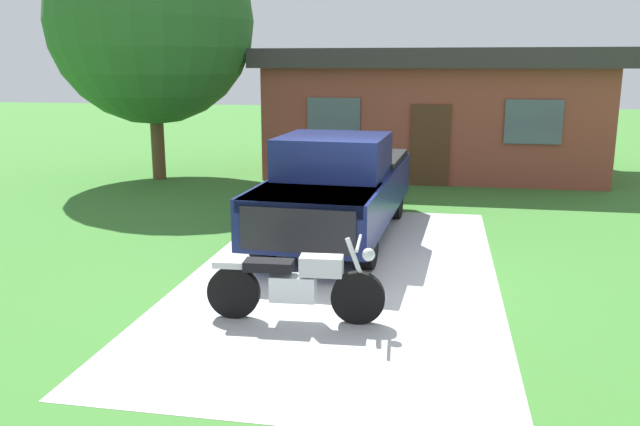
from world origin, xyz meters
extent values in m
plane|color=#39742D|center=(0.00, 0.00, 0.00)|extent=(80.00, 80.00, 0.00)
cube|color=#B9B9B9|center=(0.00, 0.00, 0.00)|extent=(4.54, 8.77, 0.01)
cylinder|color=black|center=(0.45, -1.92, 0.33)|extent=(0.67, 0.16, 0.66)
cylinder|color=black|center=(-1.10, -2.02, 0.33)|extent=(0.67, 0.16, 0.66)
cube|color=silver|center=(-0.35, -1.97, 0.42)|extent=(0.57, 0.29, 0.32)
cube|color=#B7BABF|center=(0.00, -1.95, 0.72)|extent=(0.53, 0.29, 0.24)
cube|color=black|center=(-0.65, -1.99, 0.70)|extent=(0.62, 0.31, 0.12)
cube|color=#B7BABF|center=(-1.10, -2.02, 0.70)|extent=(0.49, 0.23, 0.08)
cylinder|color=silver|center=(0.45, -1.92, 0.70)|extent=(0.33, 0.08, 0.77)
cylinder|color=silver|center=(0.45, -1.92, 1.02)|extent=(0.08, 0.70, 0.04)
sphere|color=silver|center=(0.57, -1.92, 0.88)|extent=(0.16, 0.16, 0.16)
cylinder|color=black|center=(0.28, 0.32, 0.42)|extent=(0.34, 0.85, 0.84)
cylinder|color=black|center=(-1.35, 0.41, 0.42)|extent=(0.34, 0.85, 0.84)
cylinder|color=black|center=(0.47, 3.82, 0.42)|extent=(0.34, 0.85, 0.84)
cylinder|color=black|center=(-1.17, 3.90, 0.42)|extent=(0.34, 0.85, 0.84)
cube|color=#141E51|center=(-0.44, 2.16, 0.80)|extent=(2.29, 5.70, 0.80)
cube|color=#141E51|center=(-0.54, 0.32, 1.10)|extent=(2.00, 2.00, 0.20)
cube|color=#141E51|center=(-0.46, 1.76, 1.55)|extent=(1.90, 1.99, 0.70)
cube|color=#3F4C56|center=(-0.50, 0.96, 1.45)|extent=(1.71, 0.25, 0.60)
cube|color=black|center=(-0.36, 3.71, 1.05)|extent=(2.02, 2.50, 0.50)
cube|color=black|center=(-0.59, -0.61, 0.80)|extent=(1.70, 0.19, 0.64)
cylinder|color=brown|center=(-6.26, 7.38, 1.16)|extent=(0.36, 0.36, 2.32)
sphere|color=#2C6428|center=(-6.26, 7.38, 4.20)|extent=(5.38, 5.38, 5.38)
cube|color=brown|center=(1.10, 10.17, 1.50)|extent=(9.00, 5.00, 3.00)
cube|color=#383333|center=(1.10, 10.17, 3.25)|extent=(9.60, 5.60, 0.50)
cube|color=#4C2D19|center=(1.10, 7.64, 1.05)|extent=(1.00, 0.08, 2.10)
cube|color=#4C5966|center=(-1.42, 7.64, 1.70)|extent=(1.40, 0.06, 1.10)
cube|color=#4C5966|center=(3.62, 7.64, 1.70)|extent=(1.40, 0.06, 1.10)
camera|label=1|loc=(1.36, -9.42, 3.11)|focal=36.76mm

